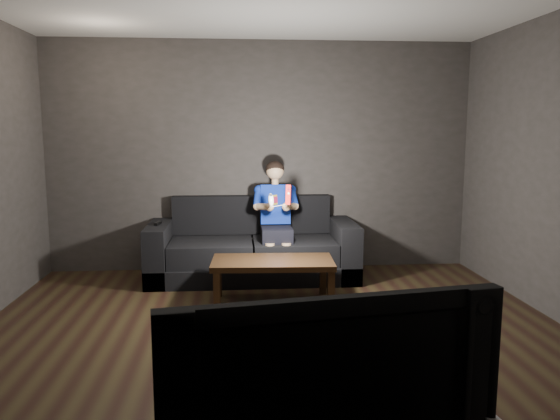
{
  "coord_description": "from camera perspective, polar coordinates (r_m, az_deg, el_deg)",
  "views": [
    {
      "loc": [
        -0.3,
        -3.99,
        1.68
      ],
      "look_at": [
        0.15,
        1.55,
        0.85
      ],
      "focal_mm": 35.0,
      "sensor_mm": 36.0,
      "label": 1
    }
  ],
  "objects": [
    {
      "name": "floor",
      "position": [
        4.34,
        -0.34,
        -14.28
      ],
      "size": [
        5.0,
        5.0,
        0.0
      ],
      "primitive_type": "plane",
      "color": "black",
      "rests_on": "ground"
    },
    {
      "name": "wii_remote_black",
      "position": [
        6.16,
        -12.65,
        -1.37
      ],
      "size": [
        0.07,
        0.16,
        0.03
      ],
      "color": "black",
      "rests_on": "sofa"
    },
    {
      "name": "sofa",
      "position": [
        6.25,
        -2.89,
        -4.34
      ],
      "size": [
        2.32,
        1.0,
        0.9
      ],
      "color": "black",
      "rests_on": "floor"
    },
    {
      "name": "wii_remote_red",
      "position": [
        5.62,
        0.88,
        1.6
      ],
      "size": [
        0.07,
        0.09,
        0.21
      ],
      "color": "red",
      "rests_on": "child"
    },
    {
      "name": "back_wall",
      "position": [
        6.5,
        -2.0,
        5.58
      ],
      "size": [
        5.0,
        0.04,
        2.7
      ],
      "primitive_type": "cube",
      "color": "#35322F",
      "rests_on": "ground"
    },
    {
      "name": "child",
      "position": [
        6.12,
        -0.43,
        -0.01
      ],
      "size": [
        0.5,
        0.62,
        1.24
      ],
      "color": "black",
      "rests_on": "sofa"
    },
    {
      "name": "front_wall",
      "position": [
        1.55,
        6.49,
        -3.8
      ],
      "size": [
        5.0,
        0.04,
        2.7
      ],
      "primitive_type": "cube",
      "color": "#35322F",
      "rests_on": "ground"
    },
    {
      "name": "coffee_table",
      "position": [
        5.3,
        -0.78,
        -5.82
      ],
      "size": [
        1.2,
        0.64,
        0.43
      ],
      "color": "black",
      "rests_on": "floor"
    },
    {
      "name": "nunchuk_white",
      "position": [
        5.62,
        -0.94,
        1.08
      ],
      "size": [
        0.07,
        0.1,
        0.15
      ],
      "color": "white",
      "rests_on": "child"
    },
    {
      "name": "tv",
      "position": [
        1.94,
        4.73,
        -17.3
      ],
      "size": [
        1.14,
        0.33,
        0.65
      ],
      "primitive_type": "imported",
      "rotation": [
        0.0,
        0.0,
        0.16
      ],
      "color": "black",
      "rests_on": "media_console"
    }
  ]
}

